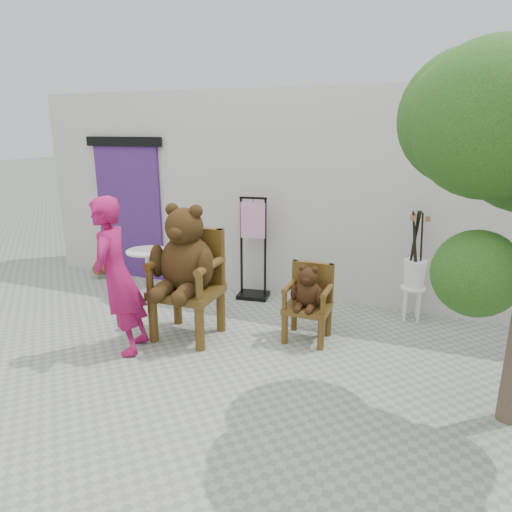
# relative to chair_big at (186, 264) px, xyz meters

# --- Properties ---
(ground_plane) EXTENTS (60.00, 60.00, 0.00)m
(ground_plane) POSITION_rel_chair_big_xyz_m (0.96, -0.85, -0.92)
(ground_plane) COLOR gray
(ground_plane) RESTS_ON ground
(back_wall) EXTENTS (9.00, 1.00, 3.00)m
(back_wall) POSITION_rel_chair_big_xyz_m (0.96, 2.25, 0.58)
(back_wall) COLOR beige
(back_wall) RESTS_ON ground
(doorway) EXTENTS (1.40, 0.11, 2.33)m
(doorway) POSITION_rel_chair_big_xyz_m (-2.04, 1.72, 0.25)
(doorway) COLOR #422164
(doorway) RESTS_ON ground
(chair_big) EXTENTS (0.79, 0.85, 1.63)m
(chair_big) POSITION_rel_chair_big_xyz_m (0.00, 0.00, 0.00)
(chair_big) COLOR #442D0E
(chair_big) RESTS_ON ground
(chair_small) EXTENTS (0.52, 0.50, 0.92)m
(chair_small) POSITION_rel_chair_big_xyz_m (1.38, 0.44, -0.36)
(chair_small) COLOR #442D0E
(chair_small) RESTS_ON ground
(person) EXTENTS (0.58, 0.73, 1.76)m
(person) POSITION_rel_chair_big_xyz_m (-0.51, -0.62, -0.04)
(person) COLOR #9E134E
(person) RESTS_ON ground
(cafe_table) EXTENTS (0.60, 0.60, 0.70)m
(cafe_table) POSITION_rel_chair_big_xyz_m (-1.26, 1.02, -0.48)
(cafe_table) COLOR white
(cafe_table) RESTS_ON ground
(display_stand) EXTENTS (0.49, 0.40, 1.51)m
(display_stand) POSITION_rel_chair_big_xyz_m (0.26, 1.49, -0.33)
(display_stand) COLOR black
(display_stand) RESTS_ON ground
(stool_bucket) EXTENTS (0.32, 0.32, 1.45)m
(stool_bucket) POSITION_rel_chair_big_xyz_m (2.51, 1.50, -0.27)
(stool_bucket) COLOR white
(stool_bucket) RESTS_ON ground
(potted_plant) EXTENTS (0.43, 0.39, 0.42)m
(potted_plant) POSITION_rel_chair_big_xyz_m (-2.44, 1.50, -0.71)
(potted_plant) COLOR #15370F
(potted_plant) RESTS_ON ground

